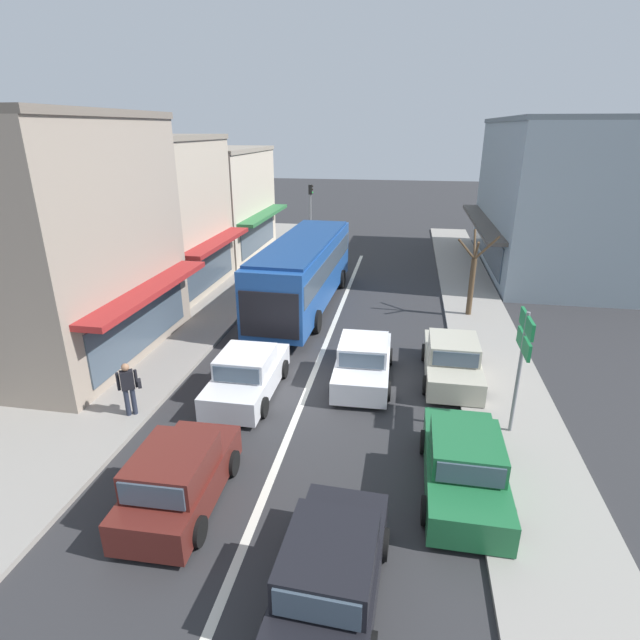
# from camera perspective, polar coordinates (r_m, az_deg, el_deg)

# --- Properties ---
(ground_plane) EXTENTS (140.00, 140.00, 0.00)m
(ground_plane) POSITION_cam_1_polar(r_m,az_deg,el_deg) (16.66, -1.21, -7.32)
(ground_plane) COLOR #2D2D30
(lane_centre_line) EXTENTS (0.20, 28.00, 0.01)m
(lane_centre_line) POSITION_cam_1_polar(r_m,az_deg,el_deg) (20.21, 0.97, -1.98)
(lane_centre_line) COLOR silver
(lane_centre_line) RESTS_ON ground
(sidewalk_left) EXTENTS (5.20, 44.00, 0.14)m
(sidewalk_left) POSITION_cam_1_polar(r_m,az_deg,el_deg) (23.88, -14.58, 1.19)
(sidewalk_left) COLOR gray
(sidewalk_left) RESTS_ON ground
(kerb_right) EXTENTS (2.80, 44.00, 0.12)m
(kerb_right) POSITION_cam_1_polar(r_m,az_deg,el_deg) (22.09, 17.92, -0.84)
(kerb_right) COLOR gray
(kerb_right) RESTS_ON ground
(shopfront_corner_near) EXTENTS (9.00, 8.00, 8.48)m
(shopfront_corner_near) POSITION_cam_1_polar(r_m,az_deg,el_deg) (20.34, -30.55, 7.74)
(shopfront_corner_near) COLOR gray
(shopfront_corner_near) RESTS_ON ground
(shopfront_mid_block) EXTENTS (7.97, 7.28, 7.64)m
(shopfront_mid_block) POSITION_cam_1_polar(r_m,az_deg,el_deg) (26.73, -19.81, 11.04)
(shopfront_mid_block) COLOR #B2A38E
(shopfront_mid_block) RESTS_ON ground
(shopfront_far_end) EXTENTS (8.02, 8.92, 6.77)m
(shopfront_far_end) POSITION_cam_1_polar(r_m,az_deg,el_deg) (34.17, -12.94, 12.95)
(shopfront_far_end) COLOR beige
(shopfront_far_end) RESTS_ON ground
(building_right_far) EXTENTS (8.69, 13.87, 8.48)m
(building_right_far) POSITION_cam_1_polar(r_m,az_deg,el_deg) (32.43, 25.92, 12.53)
(building_right_far) COLOR #84939E
(building_right_far) RESTS_ON ground
(city_bus) EXTENTS (2.99, 10.93, 3.23)m
(city_bus) POSITION_cam_1_polar(r_m,az_deg,el_deg) (23.09, -1.88, 5.92)
(city_bus) COLOR #1E4C99
(city_bus) RESTS_ON ground
(sedan_behind_bus_mid) EXTENTS (1.96, 4.23, 1.47)m
(sedan_behind_bus_mid) POSITION_cam_1_polar(r_m,az_deg,el_deg) (16.70, 4.97, -4.77)
(sedan_behind_bus_mid) COLOR silver
(sedan_behind_bus_mid) RESTS_ON ground
(hatchback_queue_far_back) EXTENTS (1.94, 3.76, 1.54)m
(hatchback_queue_far_back) POSITION_cam_1_polar(r_m,az_deg,el_deg) (9.74, 1.29, -26.74)
(hatchback_queue_far_back) COLOR black
(hatchback_queue_far_back) RESTS_ON ground
(sedan_adjacent_lane_lead) EXTENTS (1.90, 4.20, 1.47)m
(sedan_adjacent_lane_lead) POSITION_cam_1_polar(r_m,az_deg,el_deg) (15.96, -8.30, -6.23)
(sedan_adjacent_lane_lead) COLOR silver
(sedan_adjacent_lane_lead) RESTS_ON ground
(hatchback_behind_bus_near) EXTENTS (1.88, 3.73, 1.54)m
(hatchback_behind_bus_near) POSITION_cam_1_polar(r_m,az_deg,el_deg) (11.95, -15.83, -17.01)
(hatchback_behind_bus_near) COLOR #561E19
(hatchback_behind_bus_near) RESTS_ON ground
(parked_sedan_kerb_front) EXTENTS (1.92, 4.21, 1.47)m
(parked_sedan_kerb_front) POSITION_cam_1_polar(r_m,az_deg,el_deg) (12.42, 16.12, -15.68)
(parked_sedan_kerb_front) COLOR #1E6638
(parked_sedan_kerb_front) RESTS_ON ground
(parked_sedan_kerb_second) EXTENTS (1.91, 4.21, 1.47)m
(parked_sedan_kerb_second) POSITION_cam_1_polar(r_m,az_deg,el_deg) (17.30, 14.84, -4.50)
(parked_sedan_kerb_second) COLOR #B7B29E
(parked_sedan_kerb_second) RESTS_ON ground
(traffic_light_downstreet) EXTENTS (0.33, 0.24, 4.20)m
(traffic_light_downstreet) POSITION_cam_1_polar(r_m,az_deg,el_deg) (36.61, -1.08, 13.14)
(traffic_light_downstreet) COLOR gray
(traffic_light_downstreet) RESTS_ON ground
(directional_road_sign) EXTENTS (0.10, 1.40, 3.60)m
(directional_road_sign) POSITION_cam_1_polar(r_m,az_deg,el_deg) (13.89, 22.24, -2.66)
(directional_road_sign) COLOR gray
(directional_road_sign) RESTS_ON ground
(street_tree_right) EXTENTS (1.74, 1.60, 3.80)m
(street_tree_right) POSITION_cam_1_polar(r_m,az_deg,el_deg) (22.87, 17.02, 4.55)
(street_tree_right) COLOR brown
(street_tree_right) RESTS_ON ground
(pedestrian_with_handbag_near) EXTENTS (0.60, 0.50, 1.63)m
(pedestrian_with_handbag_near) POSITION_cam_1_polar(r_m,az_deg,el_deg) (15.32, -21.03, -7.04)
(pedestrian_with_handbag_near) COLOR #232838
(pedestrian_with_handbag_near) RESTS_ON sidewalk_left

